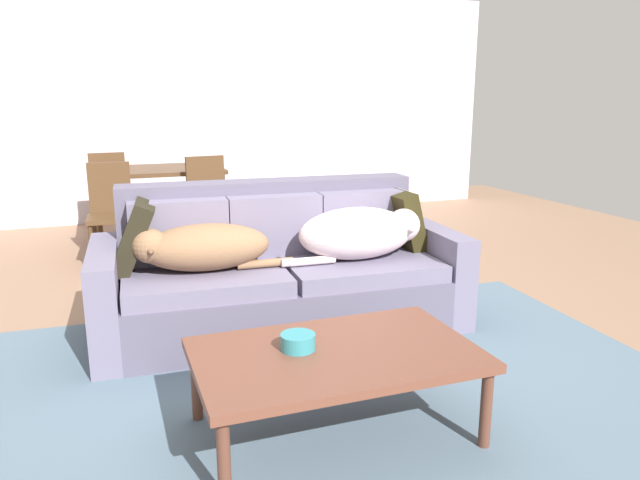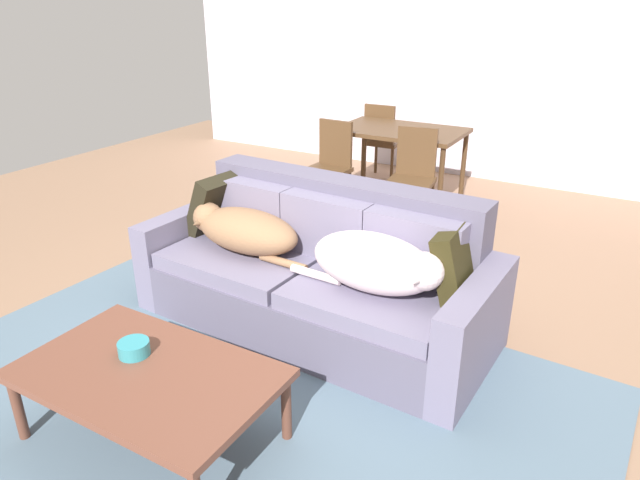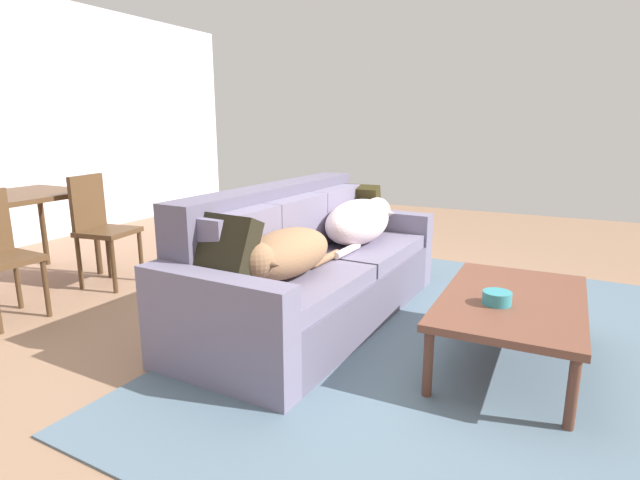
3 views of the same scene
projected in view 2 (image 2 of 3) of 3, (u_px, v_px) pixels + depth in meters
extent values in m
plane|color=#916E54|center=(301.00, 330.00, 3.73)|extent=(10.00, 10.00, 0.00)
cube|color=silver|center=(488.00, 59.00, 6.39)|extent=(8.00, 0.12, 2.70)
cube|color=slate|center=(228.00, 402.00, 3.06)|extent=(3.84, 2.80, 0.01)
cube|color=#595469|center=(313.00, 302.00, 3.71)|extent=(2.00, 1.03, 0.35)
cube|color=slate|center=(252.00, 254.00, 3.87)|extent=(0.99, 0.95, 0.10)
cube|color=slate|center=(382.00, 291.00, 3.38)|extent=(0.99, 0.95, 0.10)
cube|color=#595469|center=(341.00, 213.00, 3.78)|extent=(1.97, 0.34, 0.47)
cube|color=slate|center=(252.00, 209.00, 3.95)|extent=(0.61, 0.19, 0.39)
cube|color=slate|center=(326.00, 227.00, 3.65)|extent=(0.61, 0.19, 0.39)
cube|color=slate|center=(414.00, 248.00, 3.34)|extent=(0.61, 0.19, 0.39)
cube|color=slate|center=(192.00, 248.00, 4.19)|extent=(0.21, 0.94, 0.61)
cube|color=slate|center=(474.00, 334.00, 3.13)|extent=(0.21, 0.94, 0.61)
ellipsoid|color=#8B6546|center=(247.00, 231.00, 3.74)|extent=(0.78, 0.42, 0.28)
sphere|color=#8B6546|center=(208.00, 217.00, 3.87)|extent=(0.20, 0.20, 0.20)
cone|color=brown|center=(199.00, 223.00, 3.80)|extent=(0.10, 0.12, 0.09)
cylinder|color=#8B6546|center=(283.00, 262.00, 3.55)|extent=(0.34, 0.07, 0.05)
ellipsoid|color=silver|center=(373.00, 262.00, 3.23)|extent=(0.77, 0.43, 0.33)
sphere|color=silver|center=(425.00, 271.00, 3.05)|extent=(0.21, 0.21, 0.21)
cone|color=#AD9C9D|center=(417.00, 280.00, 2.98)|extent=(0.10, 0.12, 0.10)
cylinder|color=silver|center=(316.00, 274.00, 3.40)|extent=(0.34, 0.07, 0.05)
cube|color=black|center=(218.00, 204.00, 4.05)|extent=(0.32, 0.46, 0.45)
cube|color=#2E2811|center=(456.00, 263.00, 3.18)|extent=(0.23, 0.41, 0.42)
cube|color=brown|center=(147.00, 374.00, 2.67)|extent=(1.22, 0.74, 0.04)
cylinder|color=brown|center=(18.00, 409.00, 2.75)|extent=(0.05, 0.05, 0.36)
cylinder|color=brown|center=(122.00, 344.00, 3.26)|extent=(0.05, 0.05, 0.36)
cylinder|color=brown|center=(286.00, 409.00, 2.75)|extent=(0.05, 0.05, 0.36)
cylinder|color=teal|center=(134.00, 348.00, 2.77)|extent=(0.15, 0.15, 0.07)
cube|color=#503720|center=(400.00, 131.00, 5.79)|extent=(1.25, 0.82, 0.04)
cylinder|color=#442F1B|center=(333.00, 168.00, 5.92)|extent=(0.05, 0.05, 0.73)
cylinder|color=#442F1B|center=(440.00, 185.00, 5.39)|extent=(0.05, 0.05, 0.73)
cylinder|color=#442F1B|center=(364.00, 153.00, 6.49)|extent=(0.05, 0.05, 0.73)
cylinder|color=#442F1B|center=(463.00, 167.00, 5.96)|extent=(0.05, 0.05, 0.73)
cube|color=#503720|center=(326.00, 171.00, 5.57)|extent=(0.42, 0.42, 0.04)
cube|color=#503720|center=(336.00, 143.00, 5.61)|extent=(0.36, 0.05, 0.44)
cylinder|color=#48311D|center=(302.00, 195.00, 5.61)|extent=(0.04, 0.04, 0.41)
cylinder|color=#48311D|center=(331.00, 201.00, 5.44)|extent=(0.04, 0.04, 0.41)
cylinder|color=#48311D|center=(321.00, 186.00, 5.88)|extent=(0.04, 0.04, 0.41)
cylinder|color=#48311D|center=(349.00, 192.00, 5.71)|extent=(0.04, 0.04, 0.41)
cube|color=#503720|center=(410.00, 183.00, 5.15)|extent=(0.45, 0.45, 0.04)
cube|color=#503720|center=(417.00, 151.00, 5.21)|extent=(0.36, 0.09, 0.44)
cylinder|color=#48311D|center=(386.00, 211.00, 5.16)|extent=(0.04, 0.04, 0.44)
cylinder|color=#48311D|center=(423.00, 216.00, 5.04)|extent=(0.04, 0.04, 0.44)
cylinder|color=#48311D|center=(396.00, 200.00, 5.45)|extent=(0.04, 0.04, 0.44)
cylinder|color=#48311D|center=(431.00, 204.00, 5.33)|extent=(0.04, 0.04, 0.44)
cube|color=#503720|center=(384.00, 142.00, 6.67)|extent=(0.41, 0.41, 0.04)
cube|color=#503720|center=(379.00, 124.00, 6.43)|extent=(0.36, 0.05, 0.43)
cylinder|color=#48311D|center=(402.00, 159.00, 6.83)|extent=(0.04, 0.04, 0.42)
cylinder|color=#48311D|center=(376.00, 156.00, 6.97)|extent=(0.04, 0.04, 0.42)
cylinder|color=#48311D|center=(392.00, 166.00, 6.55)|extent=(0.04, 0.04, 0.42)
cylinder|color=#48311D|center=(365.00, 163.00, 6.70)|extent=(0.04, 0.04, 0.42)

